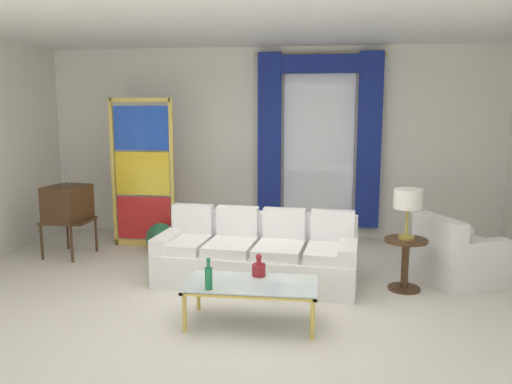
{
  "coord_description": "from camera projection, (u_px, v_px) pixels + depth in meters",
  "views": [
    {
      "loc": [
        0.77,
        -5.09,
        2.03
      ],
      "look_at": [
        0.01,
        0.9,
        1.05
      ],
      "focal_mm": 35.6,
      "sensor_mm": 36.0,
      "label": 1
    }
  ],
  "objects": [
    {
      "name": "curtained_window",
      "position": [
        319.0,
        129.0,
        7.87
      ],
      "size": [
        2.0,
        0.17,
        2.7
      ],
      "color": "white",
      "rests_on": "ground"
    },
    {
      "name": "ceiling_slab",
      "position": [
        254.0,
        21.0,
        5.71
      ],
      "size": [
        8.0,
        7.6,
        0.04
      ],
      "primitive_type": "cube",
      "color": "white"
    },
    {
      "name": "peacock_figurine",
      "position": [
        158.0,
        239.0,
        7.18
      ],
      "size": [
        0.44,
        0.6,
        0.5
      ],
      "color": "beige",
      "rests_on": "ground"
    },
    {
      "name": "armchair_white",
      "position": [
        456.0,
        258.0,
        6.02
      ],
      "size": [
        1.07,
        1.06,
        0.8
      ],
      "color": "white",
      "rests_on": "ground"
    },
    {
      "name": "ground_plane",
      "position": [
        244.0,
        302.0,
        5.41
      ],
      "size": [
        16.0,
        16.0,
        0.0
      ],
      "primitive_type": "plane",
      "color": "silver"
    },
    {
      "name": "table_lamp_brass",
      "position": [
        408.0,
        201.0,
        5.63
      ],
      "size": [
        0.32,
        0.32,
        0.57
      ],
      "color": "#B29338",
      "rests_on": "round_side_table"
    },
    {
      "name": "round_side_table",
      "position": [
        405.0,
        260.0,
        5.74
      ],
      "size": [
        0.48,
        0.48,
        0.59
      ],
      "color": "#472D19",
      "rests_on": "ground"
    },
    {
      "name": "wall_rear",
      "position": [
        272.0,
        143.0,
        8.16
      ],
      "size": [
        8.0,
        0.12,
        3.0
      ],
      "primitive_type": "cube",
      "color": "white",
      "rests_on": "ground"
    },
    {
      "name": "bottle_blue_decanter",
      "position": [
        209.0,
        277.0,
        4.62
      ],
      "size": [
        0.07,
        0.07,
        0.3
      ],
      "color": "#196B3D",
      "rests_on": "coffee_table"
    },
    {
      "name": "bottle_crystal_tall",
      "position": [
        259.0,
        268.0,
        5.0
      ],
      "size": [
        0.14,
        0.14,
        0.23
      ],
      "color": "maroon",
      "rests_on": "coffee_table"
    },
    {
      "name": "stained_glass_divider",
      "position": [
        143.0,
        176.0,
        7.48
      ],
      "size": [
        0.95,
        0.05,
        2.2
      ],
      "color": "gold",
      "rests_on": "ground"
    },
    {
      "name": "coffee_table",
      "position": [
        251.0,
        286.0,
        4.82
      ],
      "size": [
        1.25,
        0.62,
        0.41
      ],
      "color": "silver",
      "rests_on": "ground"
    },
    {
      "name": "couch_white_long",
      "position": [
        258.0,
        256.0,
        6.07
      ],
      "size": [
        2.41,
        1.13,
        0.86
      ],
      "color": "white",
      "rests_on": "ground"
    },
    {
      "name": "vintage_tv",
      "position": [
        67.0,
        205.0,
        7.04
      ],
      "size": [
        0.62,
        0.67,
        1.35
      ],
      "color": "#472D19",
      "rests_on": "ground"
    }
  ]
}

